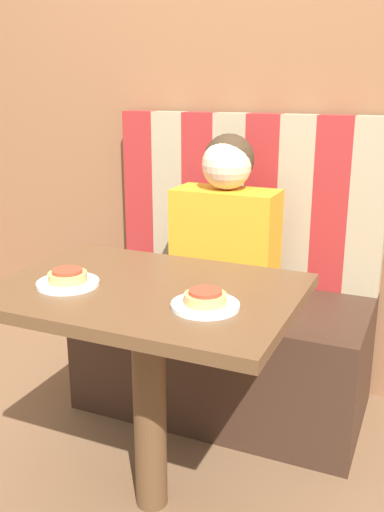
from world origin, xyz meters
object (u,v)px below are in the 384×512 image
plate_left (68,283)px  pizza_right (205,297)px  person (226,220)px  plate_right (205,305)px  pizza_left (68,276)px

plate_left → pizza_right: (0.42, -0.00, 0.02)m
person → plate_right: 0.75m
person → pizza_left: person is taller
plate_right → pizza_left: size_ratio=1.61×
person → pizza_left: size_ratio=5.70×
pizza_right → plate_right: bearing=26.6°
plate_right → pizza_right: (-0.00, -0.00, 0.02)m
person → plate_right: bearing=-73.8°
plate_left → plate_right: same height
person → plate_left: person is taller
pizza_right → person: bearing=106.2°
plate_right → pizza_right: size_ratio=1.61×
person → pizza_right: bearing=-73.8°
plate_right → pizza_right: 0.02m
person → plate_right: size_ratio=3.53×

